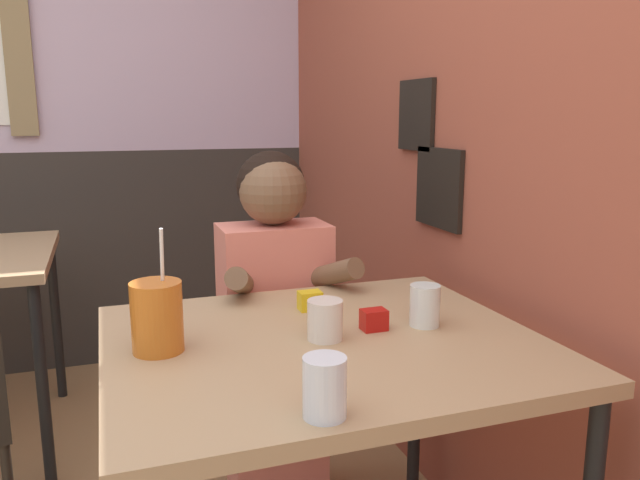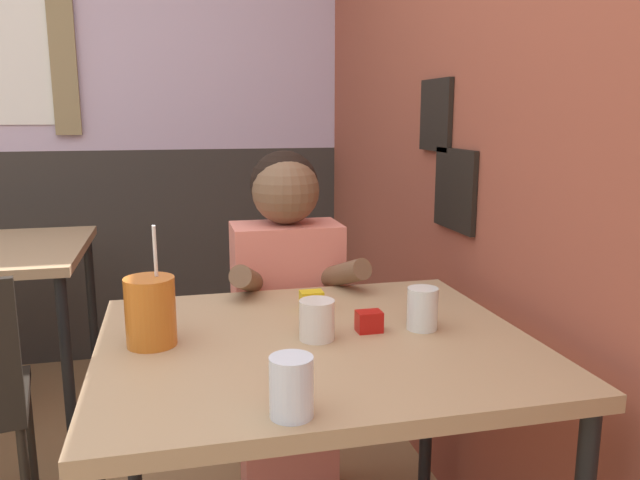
{
  "view_description": "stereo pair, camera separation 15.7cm",
  "coord_description": "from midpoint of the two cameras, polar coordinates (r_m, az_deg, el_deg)",
  "views": [
    {
      "loc": [
        0.18,
        -1.04,
        1.28
      ],
      "look_at": [
        0.69,
        0.42,
        0.97
      ],
      "focal_mm": 35.0,
      "sensor_mm": 36.0,
      "label": 1
    },
    {
      "loc": [
        0.33,
        -1.08,
        1.28
      ],
      "look_at": [
        0.69,
        0.42,
        0.97
      ],
      "focal_mm": 35.0,
      "sensor_mm": 36.0,
      "label": 2
    }
  ],
  "objects": [
    {
      "name": "glass_far_side",
      "position": [
        1.44,
        -2.7,
        -7.35
      ],
      "size": [
        0.08,
        0.08,
        0.09
      ],
      "color": "silver",
      "rests_on": "main_table"
    },
    {
      "name": "person_seated",
      "position": [
        2.03,
        -6.38,
        -7.47
      ],
      "size": [
        0.42,
        0.41,
        1.17
      ],
      "color": "#EA7F6B",
      "rests_on": "ground_plane"
    },
    {
      "name": "glass_near_pitcher",
      "position": [
        1.09,
        -3.83,
        -13.37
      ],
      "size": [
        0.08,
        0.08,
        0.11
      ],
      "color": "silver",
      "rests_on": "main_table"
    },
    {
      "name": "glass_center",
      "position": [
        1.53,
        6.68,
        -6.0
      ],
      "size": [
        0.07,
        0.07,
        0.1
      ],
      "color": "silver",
      "rests_on": "main_table"
    },
    {
      "name": "brick_wall_right",
      "position": [
        2.39,
        5.05,
        13.1
      ],
      "size": [
        0.08,
        4.24,
        2.7
      ],
      "color": "#9E4C38",
      "rests_on": "ground_plane"
    },
    {
      "name": "cocktail_pitcher",
      "position": [
        1.42,
        -17.8,
        -6.74
      ],
      "size": [
        0.11,
        0.11,
        0.27
      ],
      "color": "#C6661E",
      "rests_on": "main_table"
    },
    {
      "name": "back_wall",
      "position": [
        3.34,
        -24.45,
        11.75
      ],
      "size": [
        5.41,
        0.09,
        2.7
      ],
      "color": "silver",
      "rests_on": "ground_plane"
    },
    {
      "name": "condiment_ketchup",
      "position": [
        1.5,
        1.95,
        -7.35
      ],
      "size": [
        0.06,
        0.04,
        0.05
      ],
      "color": "#B7140F",
      "rests_on": "main_table"
    },
    {
      "name": "main_table",
      "position": [
        1.48,
        -2.76,
        -11.57
      ],
      "size": [
        0.98,
        0.85,
        0.77
      ],
      "color": "tan",
      "rests_on": "ground_plane"
    },
    {
      "name": "condiment_mustard",
      "position": [
        1.65,
        -3.66,
        -5.6
      ],
      "size": [
        0.06,
        0.04,
        0.05
      ],
      "color": "yellow",
      "rests_on": "main_table"
    }
  ]
}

